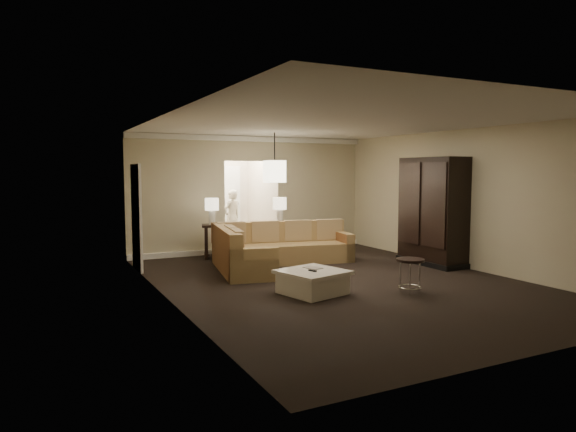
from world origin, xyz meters
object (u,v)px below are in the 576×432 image
armoire (433,213)px  person (232,215)px  drink_table (410,269)px  sectional_sofa (271,249)px  console_table (246,237)px  coffee_table (313,282)px

armoire → person: 5.24m
drink_table → person: bearing=96.4°
sectional_sofa → console_table: size_ratio=1.62×
sectional_sofa → armoire: (3.12, -1.31, 0.72)m
armoire → drink_table: armoire is taller
coffee_table → armoire: armoire is taller
coffee_table → person: 5.65m
console_table → person: (0.34, 1.86, 0.36)m
drink_table → person: (-0.70, 6.26, 0.42)m
console_table → drink_table: size_ratio=3.63×
sectional_sofa → armoire: armoire is taller
coffee_table → sectional_sofa: bearing=80.6°
coffee_table → person: size_ratio=0.70×
armoire → console_table: bearing=141.1°
armoire → person: (-2.82, 4.41, -0.26)m
coffee_table → person: (0.71, 5.57, 0.62)m
sectional_sofa → drink_table: sectional_sofa is taller
armoire → person: bearing=122.6°
console_table → armoire: size_ratio=0.91×
sectional_sofa → coffee_table: bearing=-89.0°
sectional_sofa → drink_table: 3.30m
person → sectional_sofa: bearing=63.0°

